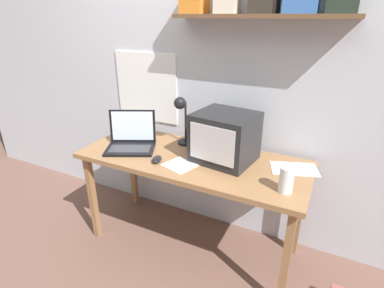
{
  "coord_description": "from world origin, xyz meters",
  "views": [
    {
      "loc": [
        0.83,
        -1.66,
        1.65
      ],
      "look_at": [
        0.0,
        0.0,
        0.85
      ],
      "focal_mm": 28.0,
      "sensor_mm": 36.0,
      "label": 1
    }
  ],
  "objects_px": {
    "desk_lamp": "(182,114)",
    "loose_paper_near_monitor": "(129,134)",
    "laptop": "(131,139)",
    "computer_mouse": "(157,159)",
    "corner_desk": "(192,166)",
    "crt_monitor": "(225,137)",
    "juice_glass": "(286,181)",
    "loose_paper_near_laptop": "(294,169)",
    "open_notebook": "(180,165)"
  },
  "relations": [
    {
      "from": "desk_lamp",
      "to": "loose_paper_near_monitor",
      "type": "height_order",
      "value": "desk_lamp"
    },
    {
      "from": "laptop",
      "to": "computer_mouse",
      "type": "xyz_separation_m",
      "value": [
        0.3,
        -0.12,
        -0.05
      ]
    },
    {
      "from": "corner_desk",
      "to": "laptop",
      "type": "bearing_deg",
      "value": -175.52
    },
    {
      "from": "crt_monitor",
      "to": "computer_mouse",
      "type": "relative_size",
      "value": 3.58
    },
    {
      "from": "juice_glass",
      "to": "computer_mouse",
      "type": "relative_size",
      "value": 1.27
    },
    {
      "from": "laptop",
      "to": "desk_lamp",
      "type": "xyz_separation_m",
      "value": [
        0.31,
        0.21,
        0.17
      ]
    },
    {
      "from": "loose_paper_near_laptop",
      "to": "loose_paper_near_monitor",
      "type": "bearing_deg",
      "value": 178.65
    },
    {
      "from": "crt_monitor",
      "to": "loose_paper_near_laptop",
      "type": "height_order",
      "value": "crt_monitor"
    },
    {
      "from": "desk_lamp",
      "to": "loose_paper_near_laptop",
      "type": "distance_m",
      "value": 0.86
    },
    {
      "from": "loose_paper_near_monitor",
      "to": "juice_glass",
      "type": "bearing_deg",
      "value": -13.94
    },
    {
      "from": "crt_monitor",
      "to": "open_notebook",
      "type": "bearing_deg",
      "value": -129.22
    },
    {
      "from": "desk_lamp",
      "to": "open_notebook",
      "type": "xyz_separation_m",
      "value": [
        0.15,
        -0.31,
        -0.24
      ]
    },
    {
      "from": "laptop",
      "to": "open_notebook",
      "type": "height_order",
      "value": "laptop"
    },
    {
      "from": "computer_mouse",
      "to": "open_notebook",
      "type": "relative_size",
      "value": 0.51
    },
    {
      "from": "loose_paper_near_laptop",
      "to": "computer_mouse",
      "type": "bearing_deg",
      "value": -160.45
    },
    {
      "from": "desk_lamp",
      "to": "open_notebook",
      "type": "height_order",
      "value": "desk_lamp"
    },
    {
      "from": "juice_glass",
      "to": "open_notebook",
      "type": "height_order",
      "value": "juice_glass"
    },
    {
      "from": "laptop",
      "to": "computer_mouse",
      "type": "distance_m",
      "value": 0.33
    },
    {
      "from": "laptop",
      "to": "desk_lamp",
      "type": "height_order",
      "value": "desk_lamp"
    },
    {
      "from": "computer_mouse",
      "to": "loose_paper_near_monitor",
      "type": "height_order",
      "value": "computer_mouse"
    },
    {
      "from": "corner_desk",
      "to": "computer_mouse",
      "type": "height_order",
      "value": "computer_mouse"
    },
    {
      "from": "crt_monitor",
      "to": "loose_paper_near_laptop",
      "type": "bearing_deg",
      "value": 16.73
    },
    {
      "from": "open_notebook",
      "to": "desk_lamp",
      "type": "bearing_deg",
      "value": 115.59
    },
    {
      "from": "corner_desk",
      "to": "loose_paper_near_monitor",
      "type": "relative_size",
      "value": 5.13
    },
    {
      "from": "laptop",
      "to": "computer_mouse",
      "type": "relative_size",
      "value": 3.62
    },
    {
      "from": "desk_lamp",
      "to": "loose_paper_near_monitor",
      "type": "distance_m",
      "value": 0.55
    },
    {
      "from": "corner_desk",
      "to": "loose_paper_near_laptop",
      "type": "height_order",
      "value": "loose_paper_near_laptop"
    },
    {
      "from": "open_notebook",
      "to": "loose_paper_near_laptop",
      "type": "distance_m",
      "value": 0.73
    },
    {
      "from": "desk_lamp",
      "to": "computer_mouse",
      "type": "height_order",
      "value": "desk_lamp"
    },
    {
      "from": "computer_mouse",
      "to": "juice_glass",
      "type": "bearing_deg",
      "value": 0.22
    },
    {
      "from": "computer_mouse",
      "to": "loose_paper_near_laptop",
      "type": "xyz_separation_m",
      "value": [
        0.84,
        0.3,
        -0.01
      ]
    },
    {
      "from": "juice_glass",
      "to": "computer_mouse",
      "type": "xyz_separation_m",
      "value": [
        -0.84,
        -0.0,
        -0.05
      ]
    },
    {
      "from": "desk_lamp",
      "to": "juice_glass",
      "type": "relative_size",
      "value": 2.47
    },
    {
      "from": "juice_glass",
      "to": "loose_paper_near_monitor",
      "type": "distance_m",
      "value": 1.36
    },
    {
      "from": "laptop",
      "to": "juice_glass",
      "type": "bearing_deg",
      "value": -31.92
    },
    {
      "from": "computer_mouse",
      "to": "open_notebook",
      "type": "bearing_deg",
      "value": 6.36
    },
    {
      "from": "juice_glass",
      "to": "laptop",
      "type": "bearing_deg",
      "value": 173.93
    },
    {
      "from": "corner_desk",
      "to": "juice_glass",
      "type": "relative_size",
      "value": 10.54
    },
    {
      "from": "juice_glass",
      "to": "loose_paper_near_laptop",
      "type": "distance_m",
      "value": 0.3
    },
    {
      "from": "loose_paper_near_monitor",
      "to": "open_notebook",
      "type": "relative_size",
      "value": 1.33
    },
    {
      "from": "crt_monitor",
      "to": "laptop",
      "type": "bearing_deg",
      "value": -163.53
    },
    {
      "from": "juice_glass",
      "to": "loose_paper_near_monitor",
      "type": "relative_size",
      "value": 0.49
    },
    {
      "from": "loose_paper_near_laptop",
      "to": "juice_glass",
      "type": "bearing_deg",
      "value": -90.71
    },
    {
      "from": "corner_desk",
      "to": "open_notebook",
      "type": "distance_m",
      "value": 0.16
    },
    {
      "from": "computer_mouse",
      "to": "open_notebook",
      "type": "height_order",
      "value": "computer_mouse"
    },
    {
      "from": "laptop",
      "to": "loose_paper_near_monitor",
      "type": "bearing_deg",
      "value": 105.45
    },
    {
      "from": "desk_lamp",
      "to": "laptop",
      "type": "bearing_deg",
      "value": -125.98
    },
    {
      "from": "corner_desk",
      "to": "juice_glass",
      "type": "distance_m",
      "value": 0.69
    },
    {
      "from": "crt_monitor",
      "to": "juice_glass",
      "type": "distance_m",
      "value": 0.51
    },
    {
      "from": "corner_desk",
      "to": "laptop",
      "type": "relative_size",
      "value": 3.71
    }
  ]
}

